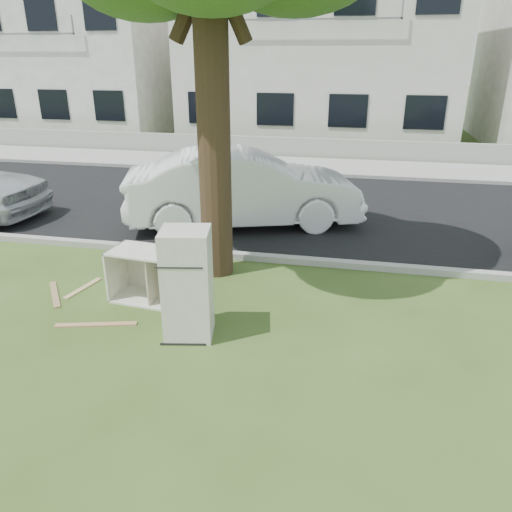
# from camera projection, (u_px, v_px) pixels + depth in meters

# --- Properties ---
(ground) EXTENTS (120.00, 120.00, 0.00)m
(ground) POSITION_uv_depth(u_px,v_px,m) (211.00, 323.00, 7.19)
(ground) COLOR #334A1A
(road) EXTENTS (120.00, 7.00, 0.01)m
(road) POSITION_uv_depth(u_px,v_px,m) (278.00, 206.00, 12.63)
(road) COLOR black
(road) RESTS_ON ground
(kerb_near) EXTENTS (120.00, 0.18, 0.12)m
(kerb_near) POSITION_uv_depth(u_px,v_px,m) (248.00, 259.00, 9.41)
(kerb_near) COLOR gray
(kerb_near) RESTS_ON ground
(kerb_far) EXTENTS (120.00, 0.18, 0.12)m
(kerb_far) POSITION_uv_depth(u_px,v_px,m) (296.00, 175.00, 15.85)
(kerb_far) COLOR gray
(kerb_far) RESTS_ON ground
(sidewalk) EXTENTS (120.00, 2.80, 0.01)m
(sidewalk) POSITION_uv_depth(u_px,v_px,m) (302.00, 166.00, 17.16)
(sidewalk) COLOR gray
(sidewalk) RESTS_ON ground
(low_wall) EXTENTS (120.00, 0.15, 0.70)m
(low_wall) POSITION_uv_depth(u_px,v_px,m) (307.00, 148.00, 18.48)
(low_wall) COLOR gray
(low_wall) RESTS_ON ground
(townhouse_left) EXTENTS (10.20, 8.16, 7.04)m
(townhouse_left) POSITION_uv_depth(u_px,v_px,m) (72.00, 54.00, 23.96)
(townhouse_left) COLOR white
(townhouse_left) RESTS_ON ground
(townhouse_center) EXTENTS (11.22, 8.16, 7.44)m
(townhouse_center) POSITION_uv_depth(u_px,v_px,m) (322.00, 50.00, 21.64)
(townhouse_center) COLOR silver
(townhouse_center) RESTS_ON ground
(fridge) EXTENTS (0.73, 0.69, 1.53)m
(fridge) POSITION_uv_depth(u_px,v_px,m) (187.00, 284.00, 6.63)
(fridge) COLOR beige
(fridge) RESTS_ON ground
(cabinet) EXTENTS (1.12, 0.76, 0.82)m
(cabinet) POSITION_uv_depth(u_px,v_px,m) (146.00, 275.00, 7.77)
(cabinet) COLOR beige
(cabinet) RESTS_ON ground
(plank_a) EXTENTS (1.14, 0.39, 0.02)m
(plank_a) POSITION_uv_depth(u_px,v_px,m) (96.00, 325.00, 7.14)
(plank_a) COLOR #AD7C53
(plank_a) RESTS_ON ground
(plank_b) EXTENTS (0.67, 0.86, 0.02)m
(plank_b) POSITION_uv_depth(u_px,v_px,m) (55.00, 294.00, 8.03)
(plank_b) COLOR #92704C
(plank_b) RESTS_ON ground
(plank_c) EXTENTS (0.26, 0.83, 0.02)m
(plank_c) POSITION_uv_depth(u_px,v_px,m) (83.00, 288.00, 8.24)
(plank_c) COLOR tan
(plank_c) RESTS_ON ground
(car_center) EXTENTS (5.43, 3.31, 1.69)m
(car_center) POSITION_uv_depth(u_px,v_px,m) (244.00, 188.00, 11.01)
(car_center) COLOR white
(car_center) RESTS_ON ground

